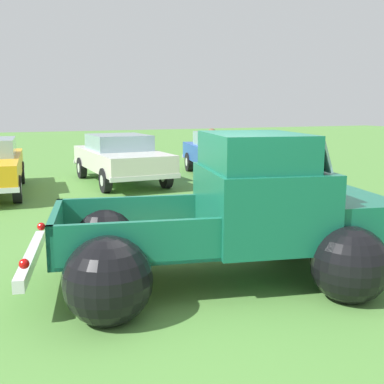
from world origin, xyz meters
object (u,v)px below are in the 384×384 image
show_car_2 (120,157)px  show_car_3 (222,152)px  spectator_0 (212,158)px  vintage_pickup_truck (241,223)px

show_car_2 → show_car_3: bearing=87.5°
show_car_2 → spectator_0: 3.46m
show_car_2 → show_car_3: (3.39, -0.03, -0.00)m
vintage_pickup_truck → show_car_2: (0.61, 8.50, 0.03)m
show_car_3 → vintage_pickup_truck: bearing=-14.5°
vintage_pickup_truck → show_car_2: vintage_pickup_truck is taller
show_car_2 → spectator_0: size_ratio=2.68×
vintage_pickup_truck → show_car_3: size_ratio=1.00×
spectator_0 → show_car_3: bearing=79.9°
vintage_pickup_truck → show_car_2: 8.53m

